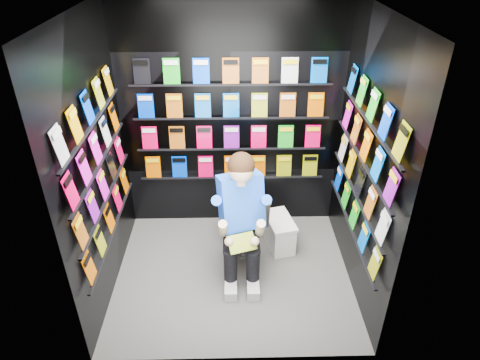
{
  "coord_description": "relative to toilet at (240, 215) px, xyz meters",
  "views": [
    {
      "loc": [
        -0.0,
        -3.3,
        3.16
      ],
      "look_at": [
        0.08,
        0.15,
        1.06
      ],
      "focal_mm": 32.0,
      "sensor_mm": 36.0,
      "label": 1
    }
  ],
  "objects": [
    {
      "name": "floor",
      "position": [
        -0.09,
        -0.54,
        -0.37
      ],
      "size": [
        2.4,
        2.4,
        0.0
      ],
      "primitive_type": "plane",
      "color": "#565653",
      "rests_on": "ground"
    },
    {
      "name": "wall_left",
      "position": [
        -1.29,
        -0.54,
        0.93
      ],
      "size": [
        0.04,
        2.0,
        2.6
      ],
      "primitive_type": "cube",
      "color": "black",
      "rests_on": "floor"
    },
    {
      "name": "held_comic",
      "position": [
        0.0,
        -0.73,
        0.21
      ],
      "size": [
        0.3,
        0.23,
        0.11
      ],
      "primitive_type": "cube",
      "rotation": [
        -0.96,
        0.0,
        0.31
      ],
      "color": "green",
      "rests_on": "reader"
    },
    {
      "name": "comics_right",
      "position": [
        1.08,
        -0.54,
        0.94
      ],
      "size": [
        0.06,
        1.7,
        1.37
      ],
      "primitive_type": null,
      "color": "#E1044B",
      "rests_on": "wall_right"
    },
    {
      "name": "comics_back",
      "position": [
        -0.09,
        0.43,
        0.94
      ],
      "size": [
        2.1,
        0.06,
        1.37
      ],
      "primitive_type": null,
      "color": "#E1044B",
      "rests_on": "wall_back"
    },
    {
      "name": "comics_left",
      "position": [
        -1.26,
        -0.54,
        0.94
      ],
      "size": [
        0.06,
        1.7,
        1.37
      ],
      "primitive_type": null,
      "color": "#E1044B",
      "rests_on": "wall_left"
    },
    {
      "name": "wall_right",
      "position": [
        1.11,
        -0.54,
        0.93
      ],
      "size": [
        0.04,
        2.0,
        2.6
      ],
      "primitive_type": "cube",
      "color": "black",
      "rests_on": "floor"
    },
    {
      "name": "longbox_lid",
      "position": [
        0.43,
        -0.08,
        -0.02
      ],
      "size": [
        0.36,
        0.51,
        0.03
      ],
      "primitive_type": "cube",
      "rotation": [
        0.0,
        0.0,
        0.23
      ],
      "color": "white",
      "rests_on": "longbox"
    },
    {
      "name": "ceiling",
      "position": [
        -0.09,
        -0.54,
        2.23
      ],
      "size": [
        2.4,
        2.4,
        0.0
      ],
      "primitive_type": "plane",
      "color": "white",
      "rests_on": "floor"
    },
    {
      "name": "reader",
      "position": [
        0.0,
        -0.38,
        0.44
      ],
      "size": [
        0.8,
        0.97,
        1.54
      ],
      "primitive_type": null,
      "rotation": [
        0.0,
        0.0,
        0.31
      ],
      "color": "blue",
      "rests_on": "toilet"
    },
    {
      "name": "toilet",
      "position": [
        0.0,
        0.0,
        0.0
      ],
      "size": [
        0.63,
        0.84,
        0.73
      ],
      "primitive_type": "imported",
      "rotation": [
        0.0,
        0.0,
        3.45
      ],
      "color": "white",
      "rests_on": "floor"
    },
    {
      "name": "longbox",
      "position": [
        0.43,
        -0.08,
        -0.2
      ],
      "size": [
        0.34,
        0.49,
        0.33
      ],
      "primitive_type": "cube",
      "rotation": [
        0.0,
        0.0,
        0.23
      ],
      "color": "white",
      "rests_on": "floor"
    },
    {
      "name": "wall_back",
      "position": [
        -0.09,
        0.46,
        0.93
      ],
      "size": [
        2.4,
        0.04,
        2.6
      ],
      "primitive_type": "cube",
      "color": "black",
      "rests_on": "floor"
    },
    {
      "name": "wall_front",
      "position": [
        -0.09,
        -1.54,
        0.93
      ],
      "size": [
        2.4,
        0.04,
        2.6
      ],
      "primitive_type": "cube",
      "color": "black",
      "rests_on": "floor"
    }
  ]
}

